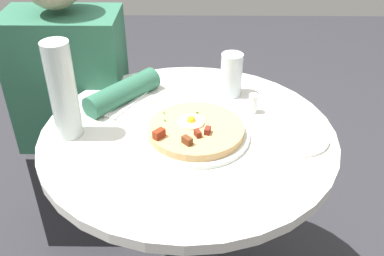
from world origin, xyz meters
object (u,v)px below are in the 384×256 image
at_px(dining_table, 188,178).
at_px(bread_plate, 295,136).
at_px(person_seated, 78,125).
at_px(water_glass, 231,75).
at_px(pizza_plate, 196,135).
at_px(salt_shaker, 253,103).
at_px(water_bottle, 63,91).
at_px(fork, 131,105).
at_px(knife, 121,102).
at_px(breakfast_pizza, 196,130).

height_order(dining_table, bread_plate, bread_plate).
bearing_deg(person_seated, water_glass, -13.03).
relative_size(pizza_plate, salt_shaker, 4.96).
relative_size(pizza_plate, bread_plate, 1.59).
relative_size(dining_table, water_bottle, 3.04).
distance_m(person_seated, water_bottle, 0.50).
xyz_separation_m(pizza_plate, bread_plate, (0.27, -0.00, -0.00)).
relative_size(dining_table, person_seated, 0.72).
bearing_deg(pizza_plate, person_seated, 139.98).
bearing_deg(water_glass, dining_table, -121.25).
distance_m(fork, knife, 0.04).
bearing_deg(water_bottle, breakfast_pizza, -1.79).
height_order(breakfast_pizza, bread_plate, breakfast_pizza).
bearing_deg(water_bottle, water_glass, 26.93).
distance_m(breakfast_pizza, salt_shaker, 0.21).
distance_m(breakfast_pizza, water_glass, 0.27).
bearing_deg(breakfast_pizza, water_bottle, 178.21).
bearing_deg(breakfast_pizza, pizza_plate, 26.95).
relative_size(pizza_plate, water_glass, 2.15).
height_order(breakfast_pizza, fork, breakfast_pizza).
bearing_deg(fork, water_glass, -49.06).
bearing_deg(person_seated, breakfast_pizza, -40.15).
xyz_separation_m(pizza_plate, salt_shaker, (0.17, 0.13, 0.02)).
relative_size(pizza_plate, fork, 1.63).
bearing_deg(pizza_plate, water_bottle, 178.32).
height_order(fork, water_bottle, water_bottle).
height_order(water_glass, water_bottle, water_bottle).
relative_size(bread_plate, salt_shaker, 3.12).
bearing_deg(salt_shaker, water_glass, 118.07).
relative_size(dining_table, bread_plate, 4.46).
relative_size(fork, water_bottle, 0.67).
distance_m(water_glass, water_bottle, 0.52).
xyz_separation_m(fork, water_bottle, (-0.15, -0.15, 0.13)).
bearing_deg(fork, bread_plate, -82.99).
distance_m(person_seated, breakfast_pizza, 0.62).
relative_size(dining_table, salt_shaker, 13.92).
relative_size(fork, knife, 1.00).
distance_m(dining_table, water_bottle, 0.44).
xyz_separation_m(person_seated, knife, (0.21, -0.19, 0.21)).
bearing_deg(water_glass, breakfast_pizza, -114.41).
relative_size(breakfast_pizza, knife, 1.44).
distance_m(fork, water_glass, 0.33).
bearing_deg(dining_table, bread_plate, -5.37).
height_order(dining_table, fork, fork).
bearing_deg(pizza_plate, fork, 141.39).
height_order(person_seated, bread_plate, person_seated).
bearing_deg(fork, dining_table, -101.09).
relative_size(bread_plate, water_glass, 1.35).
bearing_deg(fork, breakfast_pizza, -102.85).
bearing_deg(bread_plate, dining_table, 174.63).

